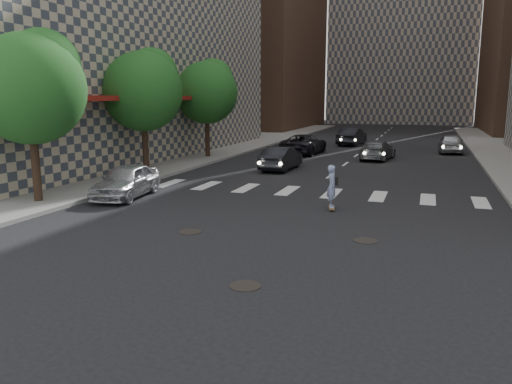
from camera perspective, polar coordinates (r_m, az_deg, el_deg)
ground at (r=13.91m, az=-2.32°, el=-6.56°), size 160.00×160.00×0.00m
sidewalk_left at (r=37.92m, az=-11.81°, el=4.39°), size 13.00×80.00×0.15m
tree_a at (r=21.10m, az=-24.17°, el=11.22°), size 4.20×4.20×6.60m
tree_b at (r=27.52m, az=-12.56°, el=11.57°), size 4.20×4.20×6.60m
tree_c at (r=34.60m, az=-5.51°, el=11.56°), size 4.20×4.20×6.60m
manhole_a at (r=11.30m, az=-1.24°, el=-10.68°), size 0.70×0.70×0.02m
manhole_b at (r=15.74m, az=-7.54°, el=-4.54°), size 0.70×0.70×0.02m
manhole_c at (r=15.02m, az=12.41°, el=-5.45°), size 0.70×0.70×0.02m
skateboarder at (r=18.75m, az=8.70°, el=0.64°), size 0.50×0.87×1.68m
silver_sedan at (r=21.56m, az=-14.62°, el=1.24°), size 2.19×4.30×1.40m
traffic_car_a at (r=28.92m, az=2.89°, el=3.88°), size 1.56×4.15×1.36m
traffic_car_b at (r=34.68m, az=13.71°, el=4.66°), size 2.33×4.57×1.27m
traffic_car_c at (r=37.33m, az=5.50°, el=5.47°), size 2.74×5.38×1.45m
traffic_car_d at (r=40.53m, az=21.39°, el=5.21°), size 1.78×4.35×1.48m
traffic_car_e at (r=44.80m, az=10.92°, el=6.23°), size 2.15×4.72×1.50m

